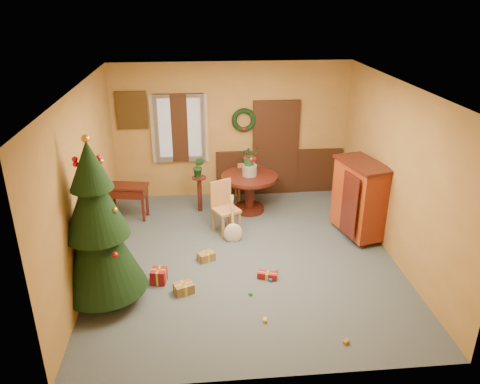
{
  "coord_description": "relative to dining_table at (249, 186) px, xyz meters",
  "views": [
    {
      "loc": [
        -0.73,
        -6.89,
        4.19
      ],
      "look_at": [
        -0.04,
        0.4,
        1.04
      ],
      "focal_mm": 35.0,
      "sensor_mm": 36.0,
      "label": 1
    }
  ],
  "objects": [
    {
      "name": "christmas_tree",
      "position": [
        -2.43,
        -2.83,
        0.65
      ],
      "size": [
        1.22,
        1.22,
        2.53
      ],
      "color": "#382111",
      "rests_on": "floor"
    },
    {
      "name": "guitar",
      "position": [
        -0.43,
        -1.25,
        -0.15
      ],
      "size": [
        0.38,
        0.54,
        0.78
      ],
      "primitive_type": null,
      "rotation": [
        -0.49,
        0.0,
        -0.09
      ],
      "color": "beige",
      "rests_on": "floor"
    },
    {
      "name": "toy_d",
      "position": [
        0.18,
        -2.37,
        -0.52
      ],
      "size": [
        0.06,
        0.06,
        0.06
      ],
      "primitive_type": "sphere",
      "color": "red",
      "rests_on": "floor"
    },
    {
      "name": "writing_desk",
      "position": [
        -2.43,
        -0.09,
        -0.02
      ],
      "size": [
        0.85,
        0.53,
        0.71
      ],
      "color": "black",
      "rests_on": "floor"
    },
    {
      "name": "room_envelope",
      "position": [
        -0.07,
        0.89,
        0.57
      ],
      "size": [
        5.5,
        5.5,
        5.5
      ],
      "color": "#384951",
      "rests_on": "ground"
    },
    {
      "name": "chair_far",
      "position": [
        -0.02,
        0.58,
        -0.08
      ],
      "size": [
        0.43,
        0.43,
        0.88
      ],
      "color": "brown",
      "rests_on": "floor"
    },
    {
      "name": "toy_e",
      "position": [
        0.81,
        -4.08,
        -0.53
      ],
      "size": [
        0.09,
        0.09,
        0.05
      ],
      "primitive_type": "cube",
      "rotation": [
        0.0,
        0.0,
        0.63
      ],
      "color": "#F2A138",
      "rests_on": "floor"
    },
    {
      "name": "toy_c",
      "position": [
        -0.18,
        -3.55,
        -0.53
      ],
      "size": [
        0.06,
        0.08,
        0.05
      ],
      "primitive_type": "cube",
      "rotation": [
        0.0,
        0.0,
        1.47
      ],
      "color": "gold",
      "rests_on": "floor"
    },
    {
      "name": "stand_plant",
      "position": [
        -1.01,
        0.11,
        0.41
      ],
      "size": [
        0.29,
        0.26,
        0.44
      ],
      "primitive_type": "imported",
      "rotation": [
        0.0,
        0.0,
        -0.3
      ],
      "color": "#19471E",
      "rests_on": "plant_stand"
    },
    {
      "name": "gift_c",
      "position": [
        -0.94,
        -1.87,
        -0.48
      ],
      "size": [
        0.32,
        0.29,
        0.15
      ],
      "color": "brown",
      "rests_on": "floor"
    },
    {
      "name": "toy_b",
      "position": [
        -0.31,
        -2.93,
        -0.52
      ],
      "size": [
        0.06,
        0.06,
        0.06
      ],
      "primitive_type": "sphere",
      "color": "#227E3A",
      "rests_on": "floor"
    },
    {
      "name": "gift_b",
      "position": [
        -1.69,
        -2.45,
        -0.44
      ],
      "size": [
        0.26,
        0.26,
        0.23
      ],
      "color": "maroon",
      "rests_on": "floor"
    },
    {
      "name": "gift_d",
      "position": [
        0.01,
        -2.51,
        -0.5
      ],
      "size": [
        0.33,
        0.22,
        0.11
      ],
      "color": "maroon",
      "rests_on": "floor"
    },
    {
      "name": "urn",
      "position": [
        0.0,
        -0.0,
        0.35
      ],
      "size": [
        0.3,
        0.3,
        0.22
      ],
      "primitive_type": "cylinder",
      "color": "slate",
      "rests_on": "dining_table"
    },
    {
      "name": "toy_a",
      "position": [
        0.06,
        -2.58,
        -0.53
      ],
      "size": [
        0.09,
        0.09,
        0.05
      ],
      "primitive_type": "cube",
      "rotation": [
        0.0,
        0.0,
        0.86
      ],
      "color": "#2659A5",
      "rests_on": "floor"
    },
    {
      "name": "plant_stand",
      "position": [
        -1.01,
        0.11,
        -0.09
      ],
      "size": [
        0.29,
        0.29,
        0.75
      ],
      "color": "black",
      "rests_on": "floor"
    },
    {
      "name": "sideboard",
      "position": [
        1.87,
        -1.22,
        0.22
      ],
      "size": [
        0.84,
        1.23,
        1.43
      ],
      "color": "#551209",
      "rests_on": "floor"
    },
    {
      "name": "dining_table",
      "position": [
        0.0,
        0.0,
        0.0
      ],
      "size": [
        1.14,
        1.14,
        0.79
      ],
      "color": "black",
      "rests_on": "floor"
    },
    {
      "name": "gift_a",
      "position": [
        -1.3,
        -2.76,
        -0.47
      ],
      "size": [
        0.34,
        0.29,
        0.15
      ],
      "color": "brown",
      "rests_on": "floor"
    },
    {
      "name": "chair_near",
      "position": [
        -0.57,
        -0.83,
        -0.02
      ],
      "size": [
        0.58,
        0.58,
        0.99
      ],
      "color": "brown",
      "rests_on": "floor"
    },
    {
      "name": "centerpiece_plant",
      "position": [
        0.0,
        -0.0,
        0.66
      ],
      "size": [
        0.37,
        0.32,
        0.41
      ],
      "primitive_type": "imported",
      "color": "#1E4C23",
      "rests_on": "urn"
    }
  ]
}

